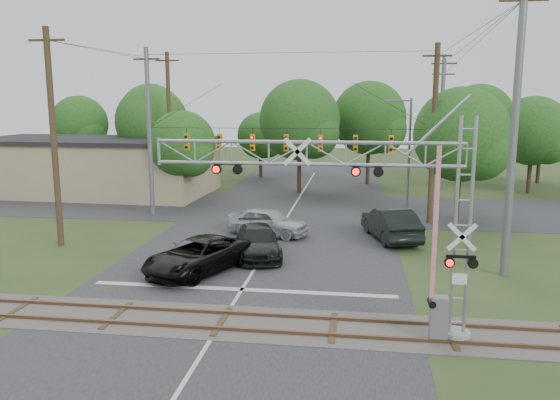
# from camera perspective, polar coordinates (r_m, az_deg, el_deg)

# --- Properties ---
(ground) EXTENTS (160.00, 160.00, 0.00)m
(ground) POSITION_cam_1_polar(r_m,az_deg,el_deg) (18.48, -7.67, -14.96)
(ground) COLOR #2D401D
(ground) RESTS_ON ground
(road_main) EXTENTS (14.00, 90.00, 0.02)m
(road_main) POSITION_cam_1_polar(r_m,az_deg,el_deg) (27.63, -2.05, -6.28)
(road_main) COLOR #252527
(road_main) RESTS_ON ground
(road_cross) EXTENTS (90.00, 12.00, 0.02)m
(road_cross) POSITION_cam_1_polar(r_m,az_deg,el_deg) (41.11, 1.36, -0.81)
(road_cross) COLOR #252527
(road_cross) RESTS_ON ground
(railroad_track) EXTENTS (90.00, 3.20, 0.17)m
(railroad_track) POSITION_cam_1_polar(r_m,az_deg,el_deg) (20.24, -6.11, -12.53)
(railroad_track) COLOR #4B4741
(railroad_track) RESTS_ON ground
(crossing_gantry) EXTENTS (10.65, 0.95, 7.42)m
(crossing_gantry) POSITION_cam_1_polar(r_m,az_deg,el_deg) (18.02, 8.85, -0.37)
(crossing_gantry) COLOR gray
(crossing_gantry) RESTS_ON ground
(traffic_signal_span) EXTENTS (19.34, 0.36, 11.50)m
(traffic_signal_span) POSITION_cam_1_polar(r_m,az_deg,el_deg) (36.35, 2.05, 6.69)
(traffic_signal_span) COLOR slate
(traffic_signal_span) RESTS_ON ground
(pickup_black) EXTENTS (4.82, 6.32, 1.60)m
(pickup_black) POSITION_cam_1_polar(r_m,az_deg,el_deg) (25.79, -8.56, -5.76)
(pickup_black) COLOR black
(pickup_black) RESTS_ON ground
(car_dark) EXTENTS (3.39, 5.64, 1.53)m
(car_dark) POSITION_cam_1_polar(r_m,az_deg,el_deg) (28.19, -2.32, -4.35)
(car_dark) COLOR black
(car_dark) RESTS_ON ground
(sedan_silver) EXTENTS (5.21, 3.28, 1.65)m
(sedan_silver) POSITION_cam_1_polar(r_m,az_deg,el_deg) (32.52, -1.26, -2.28)
(sedan_silver) COLOR #A8AAB0
(sedan_silver) RESTS_ON ground
(suv_dark) EXTENTS (3.41, 5.96, 1.86)m
(suv_dark) POSITION_cam_1_polar(r_m,az_deg,el_deg) (32.15, 11.49, -2.44)
(suv_dark) COLOR black
(suv_dark) RESTS_ON ground
(commercial_building) EXTENTS (20.78, 11.12, 4.78)m
(commercial_building) POSITION_cam_1_polar(r_m,az_deg,el_deg) (50.41, -18.92, 3.42)
(commercial_building) COLOR tan
(commercial_building) RESTS_ON ground
(streetlight) EXTENTS (2.17, 0.23, 8.15)m
(streetlight) POSITION_cam_1_polar(r_m,az_deg,el_deg) (40.50, 13.13, 5.26)
(streetlight) COLOR slate
(streetlight) RESTS_ON ground
(utility_poles) EXTENTS (25.75, 26.71, 12.78)m
(utility_poles) POSITION_cam_1_polar(r_m,az_deg,el_deg) (38.70, 4.79, 7.45)
(utility_poles) COLOR #3A261B
(utility_poles) RESTS_ON ground
(treeline) EXTENTS (53.76, 26.92, 9.88)m
(treeline) POSITION_cam_1_polar(r_m,az_deg,el_deg) (51.61, 3.15, 7.97)
(treeline) COLOR #3A251A
(treeline) RESTS_ON ground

